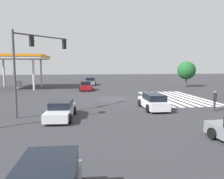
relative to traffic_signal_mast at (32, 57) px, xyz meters
The scene contains 10 objects.
ground_plane 11.58m from the traffic_signal_mast, 45.00° to the right, with size 146.17×146.17×0.00m, color #333338.
crosswalk_markings 17.78m from the traffic_signal_mast, 64.12° to the right, with size 12.46×6.30×0.01m.
traffic_signal_mast is the anchor object (origin of this frame).
car_0 11.19m from the traffic_signal_mast, 84.76° to the right, with size 4.68×2.04×1.46m.
car_1 18.44m from the traffic_signal_mast, 14.52° to the right, with size 4.30×2.09×1.48m.
car_2 27.63m from the traffic_signal_mast, 11.96° to the right, with size 4.40×2.43×1.57m.
car_5 4.88m from the traffic_signal_mast, 121.14° to the right, with size 4.80×2.24×1.32m.
gas_station_canopy 23.29m from the traffic_signal_mast, 18.16° to the left, with size 9.94×9.94×5.82m.
pedestrian 15.95m from the traffic_signal_mast, 92.30° to the right, with size 0.41×0.41×1.80m.
tree_corner_a 31.36m from the traffic_signal_mast, 48.60° to the right, with size 3.37×3.37×4.77m.
Camera 1 is at (-25.68, 3.56, 4.03)m, focal length 35.00 mm.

